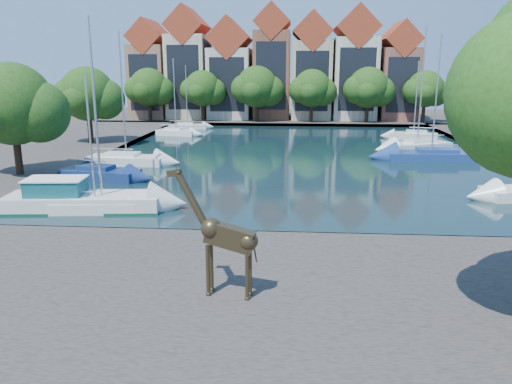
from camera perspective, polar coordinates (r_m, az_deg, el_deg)
ground at (r=24.69m, az=5.36°, el=-5.64°), size 160.00×160.00×0.00m
water_basin at (r=47.96m, az=4.91°, el=4.13°), size 38.00×50.00×0.08m
near_quay at (r=18.15m, az=5.72°, el=-12.38°), size 50.00×14.00×0.50m
far_quay at (r=79.65m, az=4.73°, el=8.27°), size 60.00×16.00×0.50m
left_quay at (r=53.80m, az=-22.85°, el=4.39°), size 14.00×52.00×0.50m
townhouse_west_end at (r=82.35m, az=-11.83°, el=13.17°), size 5.44×9.18×14.93m
townhouse_west_mid at (r=80.92m, az=-7.65°, el=13.95°), size 5.94×9.18×16.79m
townhouse_west_inner at (r=79.86m, az=-2.93°, el=13.42°), size 6.43×9.18×15.15m
townhouse_center at (r=79.30m, az=1.87°, el=14.15°), size 5.44×9.18×16.93m
townhouse_east_inner at (r=79.27m, az=6.33°, el=13.62°), size 5.94×9.18×15.79m
townhouse_east_mid at (r=79.74m, az=11.14°, el=13.72°), size 6.43×9.18×16.65m
townhouse_east_end at (r=80.75m, az=15.81°, el=12.75°), size 5.44×9.18×14.43m
far_tree_far_west at (r=76.83m, az=-12.08°, el=11.49°), size 7.28×5.60×7.68m
far_tree_west at (r=75.00m, az=-6.08°, el=11.57°), size 6.76×5.20×7.36m
far_tree_mid_west at (r=73.99m, az=0.17°, el=11.78°), size 7.80×6.00×8.00m
far_tree_mid_east at (r=73.85m, az=6.49°, el=11.57°), size 7.02×5.40×7.52m
far_tree_east at (r=74.56m, az=12.78°, el=11.42°), size 7.54×5.80×7.84m
far_tree_far_east at (r=76.12m, az=18.84°, el=10.95°), size 6.76×5.20×7.36m
side_tree_left_near at (r=40.78m, az=-25.95°, el=8.75°), size 7.80×6.00×8.20m
side_tree_left_far at (r=55.58m, az=-18.60°, el=10.38°), size 7.28×5.60×7.88m
giraffe_statue at (r=17.22m, az=-3.81°, el=-5.01°), size 3.12×0.82×4.46m
motorsailer at (r=31.28m, az=-19.60°, el=-0.60°), size 9.23×3.50×9.60m
sailboat_left_a at (r=30.55m, az=-17.87°, el=-1.26°), size 5.07×2.21×7.82m
sailboat_left_b at (r=39.30m, az=-17.37°, el=2.26°), size 6.22×3.20×11.72m
sailboat_left_c at (r=44.86m, az=-14.59°, el=3.80°), size 6.80×2.75×11.06m
sailboat_left_d at (r=62.63m, az=-9.13°, el=6.90°), size 4.99×2.49×9.24m
sailboat_left_e at (r=69.21m, az=-7.84°, el=7.56°), size 5.28×2.82×8.43m
sailboat_right_b at (r=48.15m, az=19.41°, el=4.14°), size 8.03×3.10×10.99m
sailboat_right_c at (r=53.34m, az=17.94°, el=5.20°), size 7.22×4.86×12.00m
sailboat_right_d at (r=61.25m, az=17.55°, el=6.30°), size 5.62×3.16×8.87m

